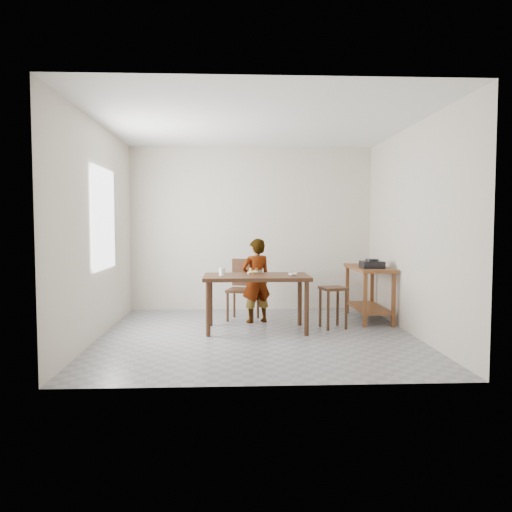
{
  "coord_description": "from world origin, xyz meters",
  "views": [
    {
      "loc": [
        -0.32,
        -6.32,
        1.43
      ],
      "look_at": [
        0.0,
        0.4,
        1.0
      ],
      "focal_mm": 35.0,
      "sensor_mm": 36.0,
      "label": 1
    }
  ],
  "objects_px": {
    "prep_counter": "(369,293)",
    "dining_chair": "(243,290)",
    "stool": "(333,307)",
    "child": "(256,281)",
    "dining_table": "(256,303)"
  },
  "relations": [
    {
      "from": "stool",
      "to": "dining_table",
      "type": "bearing_deg",
      "value": -173.63
    },
    {
      "from": "dining_chair",
      "to": "stool",
      "type": "bearing_deg",
      "value": -12.44
    },
    {
      "from": "prep_counter",
      "to": "dining_chair",
      "type": "xyz_separation_m",
      "value": [
        -1.88,
        0.07,
        0.05
      ]
    },
    {
      "from": "child",
      "to": "prep_counter",
      "type": "bearing_deg",
      "value": 163.77
    },
    {
      "from": "dining_table",
      "to": "child",
      "type": "distance_m",
      "value": 0.61
    },
    {
      "from": "child",
      "to": "dining_chair",
      "type": "xyz_separation_m",
      "value": [
        -0.19,
        0.2,
        -0.16
      ]
    },
    {
      "from": "prep_counter",
      "to": "stool",
      "type": "relative_size",
      "value": 2.11
    },
    {
      "from": "dining_chair",
      "to": "child",
      "type": "bearing_deg",
      "value": -32.1
    },
    {
      "from": "dining_chair",
      "to": "stool",
      "type": "relative_size",
      "value": 1.58
    },
    {
      "from": "prep_counter",
      "to": "stool",
      "type": "xyz_separation_m",
      "value": [
        -0.66,
        -0.58,
        -0.12
      ]
    },
    {
      "from": "dining_table",
      "to": "child",
      "type": "xyz_separation_m",
      "value": [
        0.02,
        0.56,
        0.24
      ]
    },
    {
      "from": "prep_counter",
      "to": "dining_table",
      "type": "bearing_deg",
      "value": -157.85
    },
    {
      "from": "dining_table",
      "to": "child",
      "type": "height_order",
      "value": "child"
    },
    {
      "from": "dining_table",
      "to": "dining_chair",
      "type": "height_order",
      "value": "dining_chair"
    },
    {
      "from": "prep_counter",
      "to": "dining_chair",
      "type": "relative_size",
      "value": 1.33
    }
  ]
}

